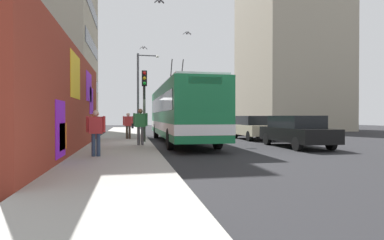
# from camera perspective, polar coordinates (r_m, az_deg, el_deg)

# --- Properties ---
(ground_plane) EXTENTS (80.00, 80.00, 0.00)m
(ground_plane) POSITION_cam_1_polar(r_m,az_deg,el_deg) (17.32, -7.37, -4.46)
(ground_plane) COLOR #232326
(sidewalk_slab) EXTENTS (48.00, 3.20, 0.15)m
(sidewalk_slab) POSITION_cam_1_polar(r_m,az_deg,el_deg) (17.28, -12.69, -4.24)
(sidewalk_slab) COLOR #9E9B93
(sidewalk_slab) RESTS_ON ground_plane
(graffiti_wall) EXTENTS (14.46, 0.32, 4.29)m
(graffiti_wall) POSITION_cam_1_polar(r_m,az_deg,el_deg) (13.65, -20.50, 3.15)
(graffiti_wall) COLOR maroon
(graffiti_wall) RESTS_ON ground_plane
(building_far_left) EXTENTS (10.41, 9.82, 20.88)m
(building_far_left) POSITION_cam_1_polar(r_m,az_deg,el_deg) (30.83, -27.10, 17.35)
(building_far_left) COLOR #9E937F
(building_far_left) RESTS_ON ground_plane
(building_far_right) EXTENTS (11.16, 9.48, 17.27)m
(building_far_right) POSITION_cam_1_polar(r_m,az_deg,el_deg) (38.98, 17.12, 11.12)
(building_far_right) COLOR #9E937F
(building_far_right) RESTS_ON ground_plane
(city_bus) EXTENTS (12.35, 2.53, 5.12)m
(city_bus) POSITION_cam_1_polar(r_m,az_deg,el_deg) (18.54, -2.05, 1.62)
(city_bus) COLOR #19723F
(city_bus) RESTS_ON ground_plane
(parked_car_black) EXTENTS (4.74, 1.89, 1.58)m
(parked_car_black) POSITION_cam_1_polar(r_m,az_deg,el_deg) (16.57, 18.27, -1.83)
(parked_car_black) COLOR black
(parked_car_black) RESTS_ON ground_plane
(parked_car_champagne) EXTENTS (4.09, 1.93, 1.58)m
(parked_car_champagne) POSITION_cam_1_polar(r_m,az_deg,el_deg) (21.49, 11.10, -1.25)
(parked_car_champagne) COLOR #C6B793
(parked_car_champagne) RESTS_ON ground_plane
(parked_car_navy) EXTENTS (4.74, 1.75, 1.58)m
(parked_car_navy) POSITION_cam_1_polar(r_m,az_deg,el_deg) (27.50, 6.05, -0.82)
(parked_car_navy) COLOR navy
(parked_car_navy) RESTS_ON ground_plane
(parked_car_dark_gray) EXTENTS (4.72, 1.86, 1.58)m
(parked_car_dark_gray) POSITION_cam_1_polar(r_m,az_deg,el_deg) (33.51, 2.89, -0.55)
(parked_car_dark_gray) COLOR #38383D
(parked_car_dark_gray) RESTS_ON ground_plane
(pedestrian_near_wall) EXTENTS (0.22, 0.65, 1.60)m
(pedestrian_near_wall) POSITION_cam_1_polar(r_m,az_deg,el_deg) (11.52, -16.96, -1.66)
(pedestrian_near_wall) COLOR #2D3F59
(pedestrian_near_wall) RESTS_ON sidewalk_slab
(pedestrian_at_curb) EXTENTS (0.24, 0.78, 1.77)m
(pedestrian_at_curb) POSITION_cam_1_polar(r_m,az_deg,el_deg) (15.61, -9.33, -0.61)
(pedestrian_at_curb) COLOR #595960
(pedestrian_at_curb) RESTS_ON sidewalk_slab
(pedestrian_midblock) EXTENTS (0.22, 0.65, 1.61)m
(pedestrian_midblock) POSITION_cam_1_polar(r_m,az_deg,el_deg) (20.08, -11.43, -0.65)
(pedestrian_midblock) COLOR #3F3326
(pedestrian_midblock) RESTS_ON sidewalk_slab
(traffic_light) EXTENTS (0.49, 0.28, 3.92)m
(traffic_light) POSITION_cam_1_polar(r_m,az_deg,el_deg) (17.61, -8.60, 4.74)
(traffic_light) COLOR #2D382D
(traffic_light) RESTS_ON sidewalk_slab
(street_lamp) EXTENTS (0.44, 1.85, 6.66)m
(street_lamp) POSITION_cam_1_polar(r_m,az_deg,el_deg) (26.95, -9.27, 5.84)
(street_lamp) COLOR #4C4C51
(street_lamp) RESTS_ON sidewalk_slab
(flying_pigeons) EXTENTS (10.05, 3.48, 3.87)m
(flying_pigeons) POSITION_cam_1_polar(r_m,az_deg,el_deg) (19.39, -4.89, 19.56)
(flying_pigeons) COLOR #47474C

